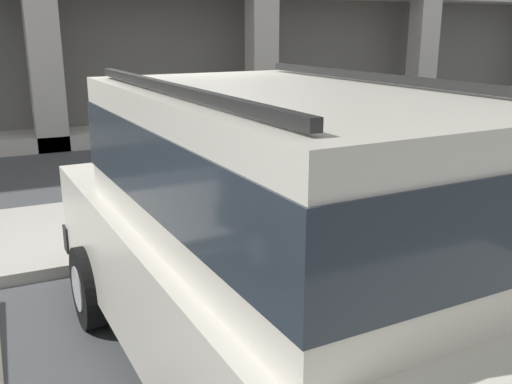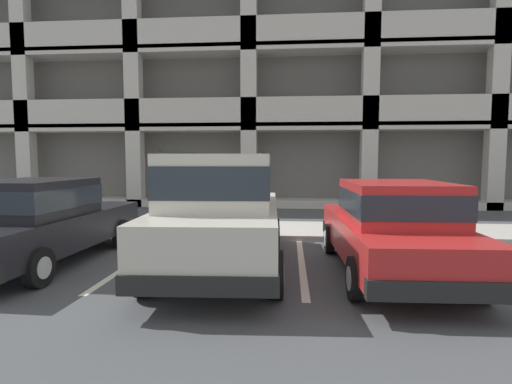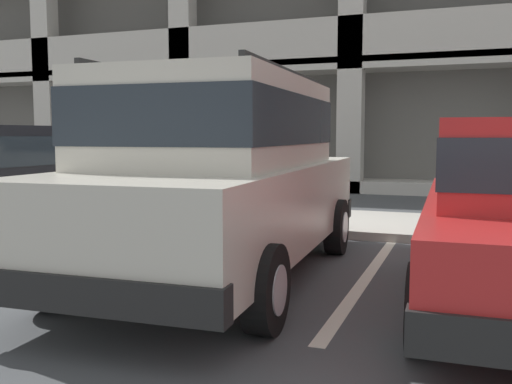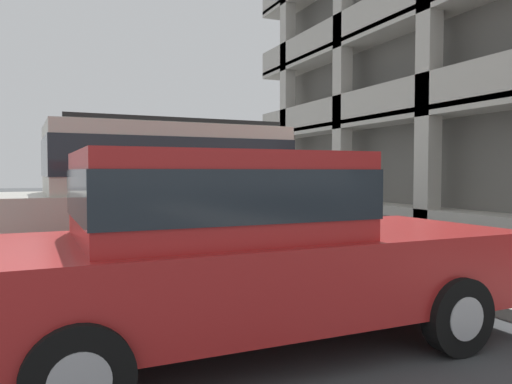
{
  "view_description": "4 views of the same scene",
  "coord_description": "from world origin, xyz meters",
  "px_view_note": "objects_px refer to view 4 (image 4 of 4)",
  "views": [
    {
      "loc": [
        -1.38,
        -5.14,
        2.3
      ],
      "look_at": [
        0.56,
        -1.05,
        1.0
      ],
      "focal_mm": 40.0,
      "sensor_mm": 36.0,
      "label": 1
    },
    {
      "loc": [
        1.31,
        -8.97,
        1.9
      ],
      "look_at": [
        0.6,
        -0.43,
        1.19
      ],
      "focal_mm": 28.0,
      "sensor_mm": 36.0,
      "label": 2
    },
    {
      "loc": [
        2.46,
        -7.42,
        1.43
      ],
      "look_at": [
        0.13,
        -1.17,
        0.76
      ],
      "focal_mm": 40.0,
      "sensor_mm": 36.0,
      "label": 3
    },
    {
      "loc": [
        6.64,
        -3.75,
        1.4
      ],
      "look_at": [
        0.44,
        -1.13,
        1.12
      ],
      "focal_mm": 35.0,
      "sensor_mm": 36.0,
      "label": 4
    }
  ],
  "objects_px": {
    "red_sedan": "(132,201)",
    "parking_meter_near": "(343,183)",
    "silver_suv": "(168,195)",
    "dark_hatchback": "(237,245)",
    "fire_hydrant": "(261,214)"
  },
  "relations": [
    {
      "from": "parking_meter_near",
      "to": "red_sedan",
      "type": "bearing_deg",
      "value": -143.4
    },
    {
      "from": "red_sedan",
      "to": "dark_hatchback",
      "type": "bearing_deg",
      "value": 0.13
    },
    {
      "from": "silver_suv",
      "to": "fire_hydrant",
      "type": "relative_size",
      "value": 6.94
    },
    {
      "from": "red_sedan",
      "to": "fire_hydrant",
      "type": "relative_size",
      "value": 6.47
    },
    {
      "from": "red_sedan",
      "to": "parking_meter_near",
      "type": "distance_m",
      "value": 4.31
    },
    {
      "from": "red_sedan",
      "to": "fire_hydrant",
      "type": "height_order",
      "value": "red_sedan"
    },
    {
      "from": "silver_suv",
      "to": "fire_hydrant",
      "type": "bearing_deg",
      "value": 138.87
    },
    {
      "from": "fire_hydrant",
      "to": "silver_suv",
      "type": "bearing_deg",
      "value": -38.63
    },
    {
      "from": "silver_suv",
      "to": "dark_hatchback",
      "type": "distance_m",
      "value": 2.84
    },
    {
      "from": "red_sedan",
      "to": "parking_meter_near",
      "type": "relative_size",
      "value": 3.03
    },
    {
      "from": "dark_hatchback",
      "to": "parking_meter_near",
      "type": "relative_size",
      "value": 3.02
    },
    {
      "from": "silver_suv",
      "to": "dark_hatchback",
      "type": "xyz_separation_m",
      "value": [
        2.82,
        -0.11,
        -0.27
      ]
    },
    {
      "from": "red_sedan",
      "to": "fire_hydrant",
      "type": "bearing_deg",
      "value": 97.99
    },
    {
      "from": "red_sedan",
      "to": "parking_meter_near",
      "type": "height_order",
      "value": "parking_meter_near"
    },
    {
      "from": "silver_suv",
      "to": "red_sedan",
      "type": "relative_size",
      "value": 1.07
    }
  ]
}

